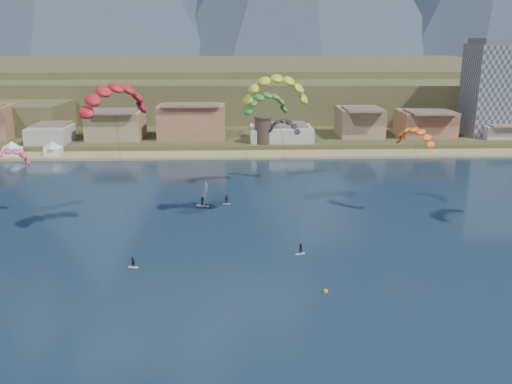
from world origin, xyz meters
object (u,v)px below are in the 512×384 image
apartment_tower (498,88)px  kitesurfer_green (266,101)px  buoy (326,291)px  kitesurfer_yellow (276,85)px  kitesurfer_red (114,94)px  watchtower (263,130)px  windsurfer (203,199)px

apartment_tower → kitesurfer_green: size_ratio=1.28×
apartment_tower → buoy: apartment_tower is taller
apartment_tower → buoy: bearing=-123.8°
buoy → kitesurfer_yellow: bearing=101.0°
kitesurfer_red → kitesurfer_green: kitesurfer_red is taller
kitesurfer_green → watchtower: bearing=88.0°
watchtower → buoy: 99.26m
buoy → windsurfer: bearing=115.8°
apartment_tower → kitesurfer_red: bearing=-139.7°
windsurfer → kitesurfer_red: bearing=-123.2°
kitesurfer_yellow → watchtower: bearing=89.2°
watchtower → kitesurfer_green: 48.13m
watchtower → windsurfer: (-15.38, -58.12, -4.81)m
kitesurfer_red → windsurfer: size_ratio=6.01×
kitesurfer_yellow → kitesurfer_green: kitesurfer_yellow is taller
kitesurfer_green → kitesurfer_yellow: bearing=-88.7°
apartment_tower → watchtower: (-80.00, -14.00, -11.45)m
buoy → watchtower: bearing=92.5°
kitesurfer_green → windsurfer: 26.69m
kitesurfer_yellow → windsurfer: bearing=137.7°
apartment_tower → watchtower: size_ratio=3.72×
kitesurfer_yellow → windsurfer: size_ratio=6.24×
kitesurfer_green → buoy: kitesurfer_green is taller
watchtower → apartment_tower: bearing=9.9°
kitesurfer_red → kitesurfer_yellow: 28.08m
kitesurfer_green → windsurfer: kitesurfer_green is taller
apartment_tower → buoy: (-75.64, -112.97, -17.70)m
apartment_tower → kitesurfer_green: (-81.61, -59.87, 3.04)m
kitesurfer_yellow → windsurfer: 31.63m
kitesurfer_yellow → windsurfer: (-14.35, 13.07, -24.98)m
watchtower → kitesurfer_green: kitesurfer_green is taller
watchtower → kitesurfer_yellow: size_ratio=0.28×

